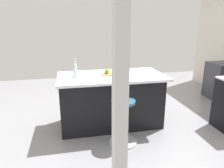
# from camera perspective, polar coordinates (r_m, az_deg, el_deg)

# --- Properties ---
(ground_plane) EXTENTS (7.67, 7.67, 0.00)m
(ground_plane) POSITION_cam_1_polar(r_m,az_deg,el_deg) (3.98, 5.31, -11.25)
(ground_plane) COLOR gray
(oven_range) EXTENTS (0.60, 0.61, 0.89)m
(oven_range) POSITION_cam_1_polar(r_m,az_deg,el_deg) (5.88, 27.29, 0.79)
(oven_range) COLOR #38383D
(oven_range) RESTS_ON ground_plane
(kitchen_island) EXTENTS (1.83, 0.96, 0.96)m
(kitchen_island) POSITION_cam_1_polar(r_m,az_deg,el_deg) (3.84, -0.30, -4.31)
(kitchen_island) COLOR black
(kitchen_island) RESTS_ON ground_plane
(stool_by_window) EXTENTS (0.44, 0.44, 0.71)m
(stool_by_window) POSITION_cam_1_polar(r_m,az_deg,el_deg) (3.33, 2.99, -10.53)
(stool_by_window) COLOR #B7B7BC
(stool_by_window) RESTS_ON ground_plane
(cutting_board) EXTENTS (0.36, 0.24, 0.02)m
(cutting_board) POSITION_cam_1_polar(r_m,az_deg,el_deg) (3.71, 0.03, 2.73)
(cutting_board) COLOR tan
(cutting_board) RESTS_ON kitchen_island
(apple_red) EXTENTS (0.08, 0.08, 0.08)m
(apple_red) POSITION_cam_1_polar(r_m,az_deg,el_deg) (3.79, 0.73, 3.80)
(apple_red) COLOR red
(apple_red) RESTS_ON cutting_board
(apple_green) EXTENTS (0.09, 0.09, 0.09)m
(apple_green) POSITION_cam_1_polar(r_m,az_deg,el_deg) (3.68, -1.41, 3.46)
(apple_green) COLOR #609E2D
(apple_green) RESTS_ON cutting_board
(water_bottle) EXTENTS (0.06, 0.06, 0.31)m
(water_bottle) POSITION_cam_1_polar(r_m,az_deg,el_deg) (3.55, -9.87, 3.74)
(water_bottle) COLOR silver
(water_bottle) RESTS_ON kitchen_island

